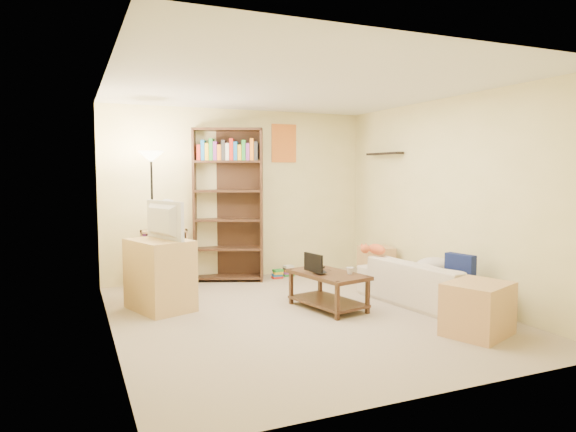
{
  "coord_description": "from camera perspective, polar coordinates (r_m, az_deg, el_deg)",
  "views": [
    {
      "loc": [
        -2.34,
        -5.09,
        1.59
      ],
      "look_at": [
        0.1,
        0.62,
        1.05
      ],
      "focal_mm": 32.0,
      "sensor_mm": 36.0,
      "label": 1
    }
  ],
  "objects": [
    {
      "name": "navy_pillow",
      "position": [
        6.13,
        18.58,
        -5.48
      ],
      "size": [
        0.18,
        0.36,
        0.31
      ],
      "primitive_type": "cube",
      "rotation": [
        0.0,
        0.0,
        1.81
      ],
      "color": "navy",
      "rests_on": "sofa"
    },
    {
      "name": "tabby_cat",
      "position": [
        6.64,
        9.61,
        -3.66
      ],
      "size": [
        0.42,
        0.19,
        0.14
      ],
      "color": "orange",
      "rests_on": "sofa"
    },
    {
      "name": "floor_lamp",
      "position": [
        6.74,
        -14.92,
        3.77
      ],
      "size": [
        0.31,
        0.31,
        1.84
      ],
      "color": "black",
      "rests_on": "ground"
    },
    {
      "name": "sofa",
      "position": [
        6.37,
        15.3,
        -7.22
      ],
      "size": [
        2.01,
        1.21,
        0.53
      ],
      "primitive_type": "imported",
      "rotation": [
        0.0,
        0.0,
        1.71
      ],
      "color": "beige",
      "rests_on": "ground"
    },
    {
      "name": "tall_bookshelf",
      "position": [
        7.46,
        -6.63,
        1.66
      ],
      "size": [
        1.04,
        0.68,
        2.2
      ],
      "rotation": [
        0.0,
        0.0,
        -0.39
      ],
      "color": "#452B1A",
      "rests_on": "ground"
    },
    {
      "name": "tv_stand",
      "position": [
        6.11,
        -14.04,
        -6.34
      ],
      "size": [
        0.77,
        0.9,
        0.81
      ],
      "primitive_type": "cube",
      "rotation": [
        0.0,
        0.0,
        0.35
      ],
      "color": "tan",
      "rests_on": "ground"
    },
    {
      "name": "room",
      "position": [
        5.61,
        1.58,
        5.3
      ],
      "size": [
        4.5,
        4.54,
        2.52
      ],
      "color": "tan",
      "rests_on": "ground"
    },
    {
      "name": "coffee_table",
      "position": [
        6.01,
        4.47,
        -7.69
      ],
      "size": [
        0.72,
        1.04,
        0.42
      ],
      "rotation": [
        0.0,
        0.0,
        0.22
      ],
      "color": "#412B19",
      "rests_on": "ground"
    },
    {
      "name": "tv_remote",
      "position": [
        6.29,
        3.35,
        -5.64
      ],
      "size": [
        0.13,
        0.17,
        0.02
      ],
      "primitive_type": "cube",
      "rotation": [
        0.0,
        0.0,
        0.52
      ],
      "color": "black",
      "rests_on": "coffee_table"
    },
    {
      "name": "mug",
      "position": [
        5.91,
        6.89,
        -6.06
      ],
      "size": [
        0.16,
        0.16,
        0.08
      ],
      "primitive_type": "imported",
      "rotation": [
        0.0,
        0.0,
        0.55
      ],
      "color": "silver",
      "rests_on": "coffee_table"
    },
    {
      "name": "cream_blanket",
      "position": [
        6.45,
        15.87,
        -5.36
      ],
      "size": [
        0.49,
        0.35,
        0.21
      ],
      "primitive_type": "ellipsoid",
      "color": "beige",
      "rests_on": "sofa"
    },
    {
      "name": "laptop",
      "position": [
        5.99,
        3.86,
        -6.15
      ],
      "size": [
        0.38,
        0.31,
        0.02
      ],
      "primitive_type": "imported",
      "rotation": [
        0.0,
        0.0,
        1.39
      ],
      "color": "black",
      "rests_on": "coffee_table"
    },
    {
      "name": "desk_fan",
      "position": [
        7.06,
        -13.25,
        0.31
      ],
      "size": [
        0.28,
        0.16,
        0.42
      ],
      "color": "white",
      "rests_on": "short_bookshelf"
    },
    {
      "name": "end_cabinet",
      "position": [
        5.4,
        20.34,
        -9.65
      ],
      "size": [
        0.76,
        0.71,
        0.52
      ],
      "primitive_type": "cube",
      "rotation": [
        0.0,
        0.0,
        0.38
      ],
      "color": "tan",
      "rests_on": "ground"
    },
    {
      "name": "short_bookshelf",
      "position": [
        7.17,
        -13.56,
        -4.72
      ],
      "size": [
        0.65,
        0.33,
        0.8
      ],
      "rotation": [
        0.0,
        0.0,
        -0.14
      ],
      "color": "tan",
      "rests_on": "ground"
    },
    {
      "name": "television",
      "position": [
        6.02,
        -14.17,
        -0.48
      ],
      "size": [
        0.83,
        0.59,
        0.44
      ],
      "primitive_type": "imported",
      "rotation": [
        0.0,
        0.0,
        1.92
      ],
      "color": "black",
      "rests_on": "tv_stand"
    },
    {
      "name": "side_table",
      "position": [
        7.58,
        9.76,
        -5.28
      ],
      "size": [
        0.52,
        0.52,
        0.5
      ],
      "primitive_type": "cube",
      "rotation": [
        0.0,
        0.0,
        -0.21
      ],
      "color": "tan",
      "rests_on": "ground"
    },
    {
      "name": "laptop_screen",
      "position": [
        5.89,
        2.83,
        -5.21
      ],
      "size": [
        0.08,
        0.31,
        0.21
      ],
      "primitive_type": "cube",
      "rotation": [
        0.0,
        0.0,
        0.22
      ],
      "color": "white",
      "rests_on": "laptop"
    },
    {
      "name": "book_stacks",
      "position": [
        7.78,
        -0.49,
        -6.25
      ],
      "size": [
        0.38,
        0.22,
        0.16
      ],
      "color": "red",
      "rests_on": "ground"
    }
  ]
}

